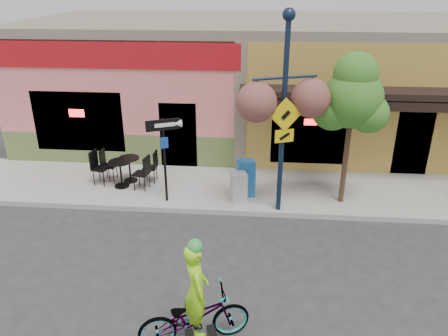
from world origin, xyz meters
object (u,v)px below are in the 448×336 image
building (271,79)px  cyclist_rider (197,301)px  street_tree (349,131)px  newspaper_box_grey (239,187)px  one_way_sign (165,161)px  bicycle (194,317)px  lamp_post (283,117)px  newspaper_box_blue (246,178)px

building → cyclist_rider: size_ratio=10.42×
building → street_tree: bearing=-72.4°
building → newspaper_box_grey: (-0.90, -6.45, -1.66)m
one_way_sign → bicycle: bearing=-96.5°
street_tree → lamp_post: bearing=-161.0°
street_tree → newspaper_box_grey: bearing=-174.8°
lamp_post → newspaper_box_grey: size_ratio=5.94×
building → newspaper_box_blue: 6.26m
cyclist_rider → one_way_sign: 5.18m
one_way_sign → street_tree: street_tree is taller
cyclist_rider → street_tree: bearing=-51.1°
building → lamp_post: bearing=-88.4°
newspaper_box_blue → street_tree: bearing=-17.4°
cyclist_rider → newspaper_box_blue: bearing=-25.6°
building → lamp_post: size_ratio=3.52×
building → one_way_sign: building is taller
cyclist_rider → newspaper_box_grey: bearing=-24.2°
bicycle → newspaper_box_blue: (0.68, 5.46, 0.16)m
lamp_post → street_tree: size_ratio=1.24×
bicycle → newspaper_box_grey: 5.06m
building → one_way_sign: (-2.92, -6.56, -0.90)m
newspaper_box_blue → newspaper_box_grey: (-0.18, -0.43, -0.09)m
cyclist_rider → lamp_post: (1.55, 4.68, 1.86)m
lamp_post → newspaper_box_blue: size_ratio=4.90×
bicycle → cyclist_rider: bearing=-109.1°
cyclist_rider → one_way_sign: bearing=-1.4°
newspaper_box_grey → street_tree: size_ratio=0.21×
cyclist_rider → lamp_post: lamp_post is taller
one_way_sign → building: bearing=42.4°
bicycle → newspaper_box_blue: bearing=-26.2°
newspaper_box_grey → street_tree: street_tree is taller
one_way_sign → newspaper_box_grey: one_way_sign is taller
bicycle → one_way_sign: one_way_sign is taller
bicycle → street_tree: size_ratio=0.47×
newspaper_box_grey → cyclist_rider: bearing=-112.2°
one_way_sign → newspaper_box_grey: size_ratio=2.75×
one_way_sign → street_tree: size_ratio=0.57×
newspaper_box_grey → building: bearing=65.1°
building → bicycle: bearing=-97.0°
cyclist_rider → lamp_post: bearing=-37.3°
building → newspaper_box_grey: size_ratio=20.87×
bicycle → one_way_sign: 5.21m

